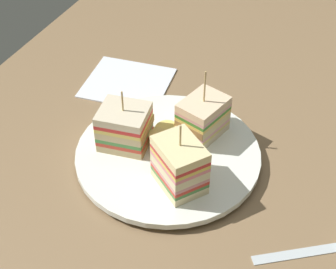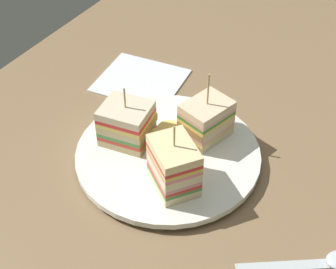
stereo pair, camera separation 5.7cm
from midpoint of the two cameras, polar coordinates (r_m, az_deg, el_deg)
ground_plane at (r=69.18cm, az=-2.38°, el=-3.47°), size 125.77×70.01×1.80cm
plate at (r=67.88cm, az=-2.42°, el=-2.37°), size 24.71×24.71×1.56cm
sandwich_wedge_0 at (r=60.96cm, az=-1.39°, el=-3.57°), size 7.60×7.90×9.58cm
sandwich_wedge_1 at (r=68.35cm, az=1.53°, el=1.84°), size 7.46×6.40×10.23cm
sandwich_wedge_2 at (r=67.35cm, az=-7.34°, el=0.75°), size 6.39×7.07×8.62cm
chip_pile at (r=67.61cm, az=-2.11°, el=-0.36°), size 6.00×5.98×2.45cm
napkin at (r=82.23cm, az=-6.59°, el=5.81°), size 13.22×14.35×0.50cm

